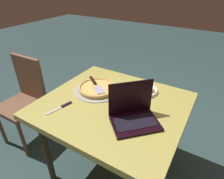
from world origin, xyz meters
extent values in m
plane|color=#2C4444|center=(0.00, 0.00, 0.00)|extent=(12.00, 12.00, 0.00)
cube|color=#A89D49|center=(0.00, 0.00, 0.70)|extent=(1.05, 0.96, 0.05)
cylinder|color=#382F1E|center=(-0.39, -0.39, 0.34)|extent=(0.05, 0.05, 0.68)
cylinder|color=#382F1E|center=(-0.39, 0.39, 0.34)|extent=(0.05, 0.05, 0.68)
cylinder|color=#382F1E|center=(0.39, 0.39, 0.34)|extent=(0.05, 0.05, 0.68)
cube|color=black|center=(0.24, -0.13, 0.74)|extent=(0.36, 0.36, 0.02)
cube|color=black|center=(0.24, -0.13, 0.75)|extent=(0.28, 0.28, 0.00)
cube|color=black|center=(0.17, -0.06, 0.87)|extent=(0.22, 0.22, 0.24)
cube|color=black|center=(0.17, -0.06, 0.87)|extent=(0.19, 0.19, 0.21)
cylinder|color=white|center=(0.12, 0.28, 0.73)|extent=(0.25, 0.25, 0.01)
torus|color=silver|center=(0.12, 0.28, 0.74)|extent=(0.24, 0.24, 0.01)
cube|color=#E7B16F|center=(0.12, 0.28, 0.75)|extent=(0.18, 0.16, 0.02)
cube|color=#C98D43|center=(0.19, 0.24, 0.75)|extent=(0.07, 0.10, 0.03)
cylinder|color=#9FA4A6|center=(-0.21, 0.09, 0.73)|extent=(0.39, 0.39, 0.01)
cylinder|color=#DDB055|center=(-0.21, 0.09, 0.74)|extent=(0.31, 0.31, 0.02)
torus|color=tan|center=(-0.21, 0.09, 0.75)|extent=(0.32, 0.32, 0.02)
cube|color=#A7A6BF|center=(-0.17, 0.06, 0.76)|extent=(0.14, 0.13, 0.00)
cube|color=black|center=(-0.30, 0.16, 0.76)|extent=(0.13, 0.11, 0.01)
cube|color=silver|center=(-0.30, -0.29, 0.73)|extent=(0.06, 0.16, 0.00)
cube|color=black|center=(-0.28, -0.20, 0.73)|extent=(0.04, 0.09, 0.01)
cube|color=brown|center=(-0.97, -0.17, 0.44)|extent=(0.39, 0.39, 0.04)
cube|color=brown|center=(-0.97, 0.00, 0.68)|extent=(0.36, 0.04, 0.44)
cylinder|color=brown|center=(-1.14, -0.34, 0.21)|extent=(0.03, 0.03, 0.42)
cylinder|color=brown|center=(-0.79, -0.34, 0.21)|extent=(0.03, 0.03, 0.42)
cylinder|color=brown|center=(-1.14, 0.00, 0.21)|extent=(0.03, 0.03, 0.42)
cylinder|color=brown|center=(-0.80, 0.01, 0.21)|extent=(0.03, 0.03, 0.42)
camera|label=1|loc=(0.60, -1.01, 1.55)|focal=30.36mm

